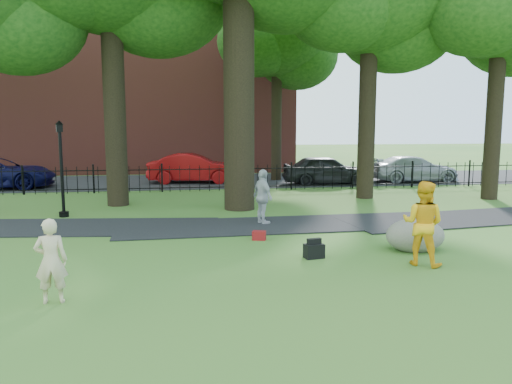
{
  "coord_description": "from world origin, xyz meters",
  "views": [
    {
      "loc": [
        -1.91,
        -10.86,
        3.12
      ],
      "look_at": [
        -0.1,
        2.0,
        1.32
      ],
      "focal_mm": 35.0,
      "sensor_mm": 36.0,
      "label": 1
    }
  ],
  "objects": [
    {
      "name": "ground",
      "position": [
        0.0,
        0.0,
        0.0
      ],
      "size": [
        120.0,
        120.0,
        0.0
      ],
      "primitive_type": "plane",
      "color": "#316724",
      "rests_on": "ground"
    },
    {
      "name": "footpath",
      "position": [
        1.0,
        3.9,
        0.0
      ],
      "size": [
        36.07,
        3.85,
        0.03
      ],
      "primitive_type": "cube",
      "rotation": [
        0.0,
        0.0,
        0.03
      ],
      "color": "black",
      "rests_on": "ground"
    },
    {
      "name": "street",
      "position": [
        0.0,
        16.0,
        0.0
      ],
      "size": [
        80.0,
        7.0,
        0.02
      ],
      "primitive_type": "cube",
      "color": "black",
      "rests_on": "ground"
    },
    {
      "name": "iron_fence",
      "position": [
        0.0,
        12.0,
        0.6
      ],
      "size": [
        44.0,
        0.04,
        1.2
      ],
      "color": "black",
      "rests_on": "ground"
    },
    {
      "name": "brick_building",
      "position": [
        -4.0,
        24.0,
        6.0
      ],
      "size": [
        18.0,
        8.0,
        12.0
      ],
      "primitive_type": "cube",
      "color": "brown",
      "rests_on": "ground"
    },
    {
      "name": "woman",
      "position": [
        -4.26,
        -2.07,
        0.75
      ],
      "size": [
        0.58,
        0.41,
        1.5
      ],
      "primitive_type": "imported",
      "rotation": [
        0.0,
        0.0,
        3.24
      ],
      "color": "beige",
      "rests_on": "ground"
    },
    {
      "name": "man",
      "position": [
        3.22,
        -0.74,
        0.93
      ],
      "size": [
        1.15,
        1.13,
        1.87
      ],
      "primitive_type": "imported",
      "rotation": [
        0.0,
        0.0,
        2.43
      ],
      "color": "#FFB015",
      "rests_on": "ground"
    },
    {
      "name": "pedestrian",
      "position": [
        0.42,
        4.13,
        0.86
      ],
      "size": [
        0.75,
        1.09,
        1.71
      ],
      "primitive_type": "imported",
      "rotation": [
        0.0,
        0.0,
        1.94
      ],
      "color": "#B1B1B6",
      "rests_on": "ground"
    },
    {
      "name": "boulder",
      "position": [
        3.66,
        0.49,
        0.43
      ],
      "size": [
        1.73,
        1.5,
        0.85
      ],
      "primitive_type": "ellipsoid",
      "rotation": [
        0.0,
        0.0,
        0.32
      ],
      "color": "#6A6558",
      "rests_on": "ground"
    },
    {
      "name": "lamppost",
      "position": [
        -5.99,
        6.3,
        1.57
      ],
      "size": [
        0.32,
        0.32,
        3.2
      ],
      "rotation": [
        0.0,
        0.0,
        0.32
      ],
      "color": "black",
      "rests_on": "ground"
    },
    {
      "name": "backpack",
      "position": [
        1.0,
        0.12,
        0.17
      ],
      "size": [
        0.49,
        0.36,
        0.33
      ],
      "primitive_type": "cube",
      "rotation": [
        0.0,
        0.0,
        0.2
      ],
      "color": "black",
      "rests_on": "ground"
    },
    {
      "name": "red_bag",
      "position": [
        0.0,
        2.09,
        0.12
      ],
      "size": [
        0.4,
        0.31,
        0.24
      ],
      "primitive_type": "cube",
      "rotation": [
        0.0,
        0.0,
        -0.29
      ],
      "color": "maroon",
      "rests_on": "ground"
    },
    {
      "name": "red_sedan",
      "position": [
        -1.52,
        15.27,
        0.77
      ],
      "size": [
        4.8,
        2.02,
        1.54
      ],
      "primitive_type": "imported",
      "rotation": [
        0.0,
        0.0,
        1.49
      ],
      "color": "maroon",
      "rests_on": "ground"
    },
    {
      "name": "grey_car",
      "position": [
        5.16,
        13.72,
        0.75
      ],
      "size": [
        4.47,
        1.98,
        1.5
      ],
      "primitive_type": "imported",
      "rotation": [
        0.0,
        0.0,
        1.52
      ],
      "color": "black",
      "rests_on": "ground"
    },
    {
      "name": "silver_car",
      "position": [
        10.11,
        14.15,
        0.68
      ],
      "size": [
        4.71,
        1.92,
        1.37
      ],
      "primitive_type": "imported",
      "rotation": [
        0.0,
        0.0,
        1.57
      ],
      "color": "#A1A4A9",
      "rests_on": "ground"
    }
  ]
}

